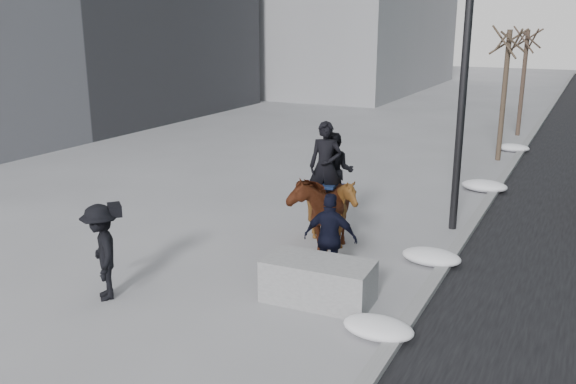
% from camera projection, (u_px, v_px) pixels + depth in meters
% --- Properties ---
extents(ground, '(120.00, 120.00, 0.00)m').
position_uv_depth(ground, '(260.00, 282.00, 11.68)').
color(ground, gray).
rests_on(ground, ground).
extents(curb, '(0.25, 90.00, 0.12)m').
position_uv_depth(curb, '(502.00, 180.00, 18.93)').
color(curb, gray).
rests_on(curb, ground).
extents(planter, '(1.97, 1.05, 0.77)m').
position_uv_depth(planter, '(318.00, 281.00, 10.80)').
color(planter, '#97979A').
rests_on(planter, ground).
extents(tree_near, '(1.20, 1.20, 5.05)m').
position_uv_depth(tree_near, '(504.00, 89.00, 21.25)').
color(tree_near, '#3C2A24').
rests_on(tree_near, ground).
extents(tree_far, '(1.20, 1.20, 4.97)m').
position_uv_depth(tree_far, '(523.00, 78.00, 25.98)').
color(tree_far, '#3D2C24').
rests_on(tree_far, ground).
extents(mounted_left, '(1.33, 2.31, 2.81)m').
position_uv_depth(mounted_left, '(322.00, 204.00, 13.05)').
color(mounted_left, '#461F0E').
rests_on(mounted_left, ground).
extents(mounted_right, '(1.65, 1.77, 2.52)m').
position_uv_depth(mounted_right, '(332.00, 201.00, 13.38)').
color(mounted_right, '#49280E').
rests_on(mounted_right, ground).
extents(feeder, '(1.08, 0.93, 1.75)m').
position_uv_depth(feeder, '(330.00, 238.00, 11.49)').
color(feeder, black).
rests_on(feeder, ground).
extents(camera_crew, '(1.28, 1.24, 1.75)m').
position_uv_depth(camera_crew, '(102.00, 252.00, 10.80)').
color(camera_crew, black).
rests_on(camera_crew, ground).
extents(lamppost, '(0.25, 1.47, 9.09)m').
position_uv_depth(lamppost, '(470.00, 13.00, 13.45)').
color(lamppost, black).
rests_on(lamppost, ground).
extents(snow_piles, '(1.31, 16.65, 0.33)m').
position_uv_depth(snow_piles, '(470.00, 206.00, 15.97)').
color(snow_piles, white).
rests_on(snow_piles, ground).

